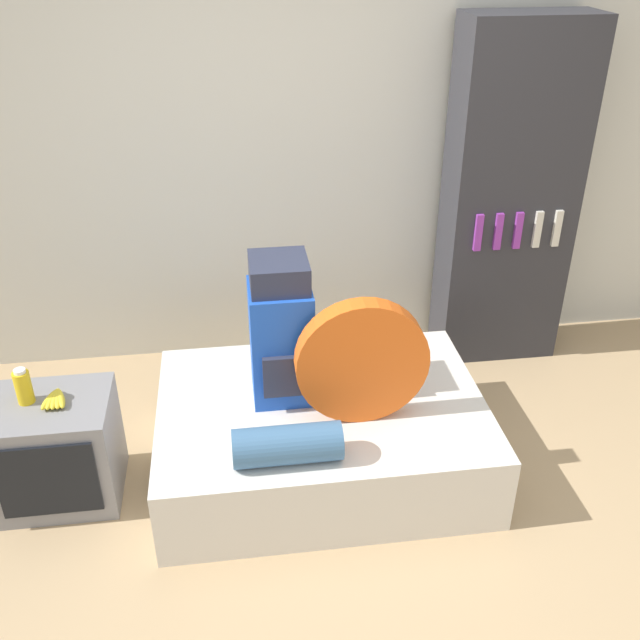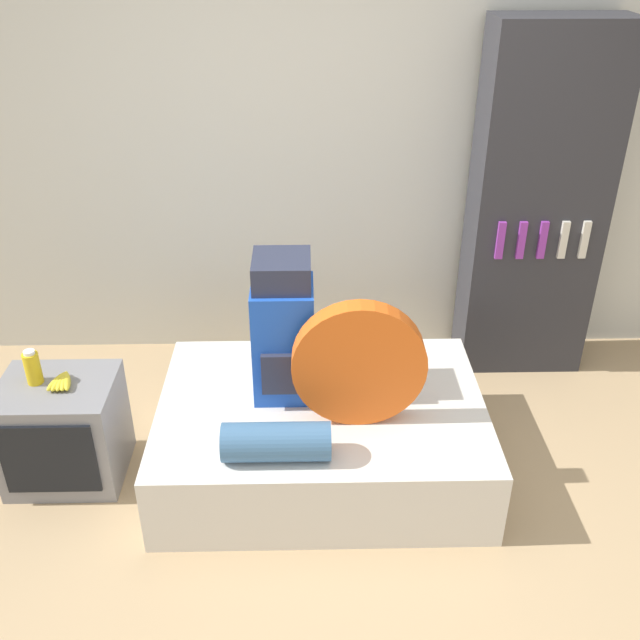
{
  "view_description": "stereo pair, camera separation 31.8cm",
  "coord_description": "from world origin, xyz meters",
  "px_view_note": "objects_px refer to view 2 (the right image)",
  "views": [
    {
      "loc": [
        -0.47,
        -2.03,
        2.42
      ],
      "look_at": [
        -0.09,
        0.71,
        0.84
      ],
      "focal_mm": 40.0,
      "sensor_mm": 36.0,
      "label": 1
    },
    {
      "loc": [
        -0.15,
        -2.05,
        2.42
      ],
      "look_at": [
        -0.09,
        0.71,
        0.84
      ],
      "focal_mm": 40.0,
      "sensor_mm": 36.0,
      "label": 2
    }
  ],
  "objects_px": {
    "sleeping_roll": "(276,442)",
    "bookshelf": "(537,207)",
    "backpack": "(283,330)",
    "television": "(64,431)",
    "canister": "(33,367)",
    "tent_bag": "(359,364)"
  },
  "relations": [
    {
      "from": "canister",
      "to": "tent_bag",
      "type": "bearing_deg",
      "value": -4.99
    },
    {
      "from": "backpack",
      "to": "bookshelf",
      "type": "bearing_deg",
      "value": 31.56
    },
    {
      "from": "tent_bag",
      "to": "bookshelf",
      "type": "xyz_separation_m",
      "value": [
        1.06,
        1.1,
        0.31
      ]
    },
    {
      "from": "tent_bag",
      "to": "canister",
      "type": "distance_m",
      "value": 1.5
    },
    {
      "from": "sleeping_roll",
      "to": "bookshelf",
      "type": "bearing_deg",
      "value": 43.72
    },
    {
      "from": "television",
      "to": "bookshelf",
      "type": "bearing_deg",
      "value": 22.06
    },
    {
      "from": "tent_bag",
      "to": "sleeping_roll",
      "type": "xyz_separation_m",
      "value": [
        -0.36,
        -0.26,
        -0.22
      ]
    },
    {
      "from": "canister",
      "to": "bookshelf",
      "type": "height_order",
      "value": "bookshelf"
    },
    {
      "from": "sleeping_roll",
      "to": "canister",
      "type": "height_order",
      "value": "canister"
    },
    {
      "from": "backpack",
      "to": "television",
      "type": "relative_size",
      "value": 1.31
    },
    {
      "from": "television",
      "to": "canister",
      "type": "xyz_separation_m",
      "value": [
        -0.09,
        0.03,
        0.34
      ]
    },
    {
      "from": "backpack",
      "to": "sleeping_roll",
      "type": "distance_m",
      "value": 0.56
    },
    {
      "from": "tent_bag",
      "to": "sleeping_roll",
      "type": "height_order",
      "value": "tent_bag"
    },
    {
      "from": "bookshelf",
      "to": "canister",
      "type": "bearing_deg",
      "value": -159.28
    },
    {
      "from": "tent_bag",
      "to": "bookshelf",
      "type": "height_order",
      "value": "bookshelf"
    },
    {
      "from": "backpack",
      "to": "television",
      "type": "height_order",
      "value": "backpack"
    },
    {
      "from": "television",
      "to": "canister",
      "type": "height_order",
      "value": "canister"
    },
    {
      "from": "sleeping_roll",
      "to": "bookshelf",
      "type": "relative_size",
      "value": 0.23
    },
    {
      "from": "television",
      "to": "bookshelf",
      "type": "xyz_separation_m",
      "value": [
        2.46,
        1.0,
        0.73
      ]
    },
    {
      "from": "sleeping_roll",
      "to": "bookshelf",
      "type": "xyz_separation_m",
      "value": [
        1.42,
        1.36,
        0.52
      ]
    },
    {
      "from": "sleeping_roll",
      "to": "backpack",
      "type": "bearing_deg",
      "value": 87.26
    },
    {
      "from": "backpack",
      "to": "bookshelf",
      "type": "height_order",
      "value": "bookshelf"
    }
  ]
}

